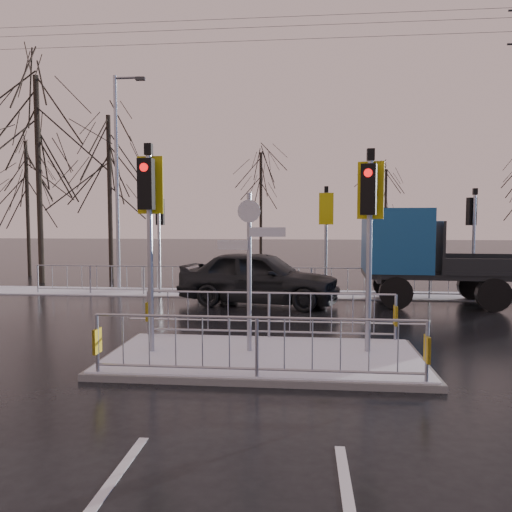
# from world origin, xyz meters

# --- Properties ---
(ground) EXTENTS (120.00, 120.00, 0.00)m
(ground) POSITION_xyz_m (0.00, 0.00, 0.00)
(ground) COLOR black
(ground) RESTS_ON ground
(snow_verge) EXTENTS (30.00, 2.00, 0.04)m
(snow_verge) POSITION_xyz_m (0.00, 8.60, 0.02)
(snow_verge) COLOR white
(snow_verge) RESTS_ON ground
(lane_markings) EXTENTS (8.00, 11.38, 0.01)m
(lane_markings) POSITION_xyz_m (0.00, -0.33, 0.00)
(lane_markings) COLOR silver
(lane_markings) RESTS_ON ground
(traffic_island) EXTENTS (6.00, 3.04, 4.15)m
(traffic_island) POSITION_xyz_m (-0.01, 0.01, 0.39)
(traffic_island) COLOR #5F605B
(traffic_island) RESTS_ON ground
(far_kerb_fixtures) EXTENTS (18.00, 0.65, 3.83)m
(far_kerb_fixtures) POSITION_xyz_m (0.29, 8.09, 1.02)
(far_kerb_fixtures) COLOR #969AA4
(far_kerb_fixtures) RESTS_ON ground
(car_far_lane) EXTENTS (5.42, 3.04, 1.74)m
(car_far_lane) POSITION_xyz_m (-0.67, 6.41, 0.87)
(car_far_lane) COLOR black
(car_far_lane) RESTS_ON ground
(flatbed_truck) EXTENTS (6.70, 2.70, 3.06)m
(flatbed_truck) POSITION_xyz_m (4.61, 6.98, 1.63)
(flatbed_truck) COLOR black
(flatbed_truck) RESTS_ON ground
(tree_near_a) EXTENTS (4.75, 4.75, 8.97)m
(tree_near_a) POSITION_xyz_m (-10.50, 11.00, 6.11)
(tree_near_a) COLOR black
(tree_near_a) RESTS_ON ground
(tree_near_b) EXTENTS (4.00, 4.00, 7.55)m
(tree_near_b) POSITION_xyz_m (-8.00, 12.50, 5.15)
(tree_near_b) COLOR black
(tree_near_b) RESTS_ON ground
(tree_near_c) EXTENTS (3.50, 3.50, 6.61)m
(tree_near_c) POSITION_xyz_m (-12.50, 13.50, 4.50)
(tree_near_c) COLOR black
(tree_near_c) RESTS_ON ground
(tree_far_a) EXTENTS (3.75, 3.75, 7.08)m
(tree_far_a) POSITION_xyz_m (-2.00, 22.00, 4.82)
(tree_far_a) COLOR black
(tree_far_a) RESTS_ON ground
(tree_far_b) EXTENTS (3.25, 3.25, 6.14)m
(tree_far_b) POSITION_xyz_m (6.00, 24.00, 4.18)
(tree_far_b) COLOR black
(tree_far_b) RESTS_ON ground
(street_lamp_left) EXTENTS (1.25, 0.18, 8.20)m
(street_lamp_left) POSITION_xyz_m (-6.43, 9.50, 4.49)
(street_lamp_left) COLOR #969AA4
(street_lamp_left) RESTS_ON ground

